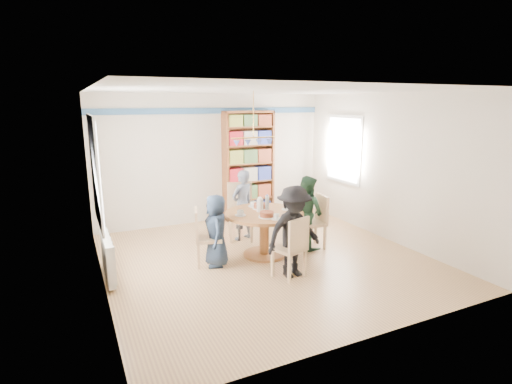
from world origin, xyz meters
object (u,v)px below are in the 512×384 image
chair_left (203,234)px  person_far (242,205)px  radiator (108,256)px  chair_far (240,208)px  person_right (307,212)px  dining_table (264,224)px  chair_near (293,245)px  person_left (216,230)px  chair_right (316,219)px  person_near (294,232)px  bookshelf (248,166)px

chair_left → person_far: person_far is taller
radiator → chair_far: chair_far is taller
radiator → person_right: size_ratio=0.77×
chair_left → dining_table: bearing=-3.3°
dining_table → chair_left: (-1.03, 0.06, -0.06)m
chair_far → chair_near: bearing=-90.4°
chair_left → person_right: 1.89m
person_left → radiator: bearing=-84.7°
dining_table → person_right: size_ratio=1.01×
dining_table → chair_left: 1.04m
chair_right → person_right: 0.21m
chair_right → person_near: person_near is taller
dining_table → chair_right: (1.01, -0.02, -0.04)m
chair_left → chair_far: chair_far is taller
person_far → chair_near: bearing=68.6°
radiator → chair_far: size_ratio=0.95×
chair_right → person_far: (-1.01, 0.94, 0.14)m
chair_far → person_near: 1.90m
chair_left → person_far: 1.35m
person_far → person_right: bearing=113.3°
radiator → chair_far: bearing=19.2°
dining_table → person_near: size_ratio=0.95×
radiator → person_far: 2.60m
bookshelf → chair_near: bearing=-102.9°
person_right → person_near: (-0.83, -0.94, 0.04)m
chair_far → person_far: 0.11m
radiator → chair_left: 1.43m
dining_table → person_right: bearing=2.1°
chair_far → person_right: size_ratio=0.82×
person_right → chair_far: bearing=31.2°
chair_near → bookshelf: 3.30m
chair_near → person_left: person_left is taller
person_near → bookshelf: bearing=72.8°
radiator → dining_table: bearing=-3.2°
chair_left → person_right: person_right is taller
dining_table → person_left: person_left is taller
chair_right → person_near: size_ratio=0.69×
chair_right → person_far: person_far is taller
chair_right → person_far: bearing=137.1°
chair_left → chair_near: size_ratio=0.98×
chair_right → chair_near: 1.41m
radiator → bookshelf: bookshelf is taller
person_left → chair_left: bearing=-109.1°
person_near → dining_table: bearing=86.4°
chair_right → bookshelf: size_ratio=0.40×
person_far → person_near: (0.02, -1.83, 0.02)m
person_left → person_far: person_far is taller
chair_left → chair_right: (2.04, -0.08, 0.02)m
chair_near → chair_right: bearing=42.7°
person_left → person_far: size_ratio=0.87×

